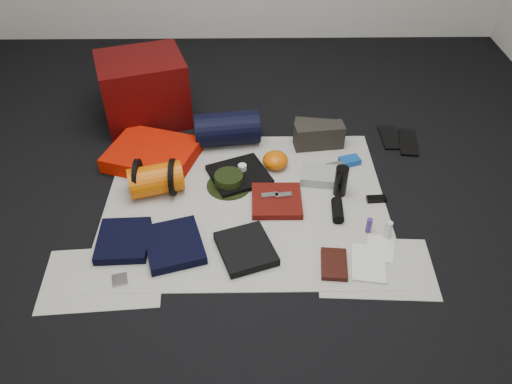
{
  "coord_description": "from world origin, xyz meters",
  "views": [
    {
      "loc": [
        0.03,
        -2.13,
        1.92
      ],
      "look_at": [
        0.06,
        -0.03,
        0.1
      ],
      "focal_mm": 35.0,
      "sensor_mm": 36.0,
      "label": 1
    }
  ],
  "objects_px": {
    "red_cabinet": "(144,90)",
    "water_bottle": "(341,181)",
    "stuff_sack": "(156,180)",
    "paperback_book": "(334,264)",
    "compact_camera": "(335,168)",
    "sleeping_pad": "(153,154)",
    "navy_duffel": "(227,129)"
  },
  "relations": [
    {
      "from": "red_cabinet",
      "to": "compact_camera",
      "type": "bearing_deg",
      "value": -44.46
    },
    {
      "from": "stuff_sack",
      "to": "water_bottle",
      "type": "xyz_separation_m",
      "value": [
        1.07,
        -0.03,
        0.0
      ]
    },
    {
      "from": "sleeping_pad",
      "to": "navy_duffel",
      "type": "height_order",
      "value": "navy_duffel"
    },
    {
      "from": "red_cabinet",
      "to": "paperback_book",
      "type": "bearing_deg",
      "value": -68.58
    },
    {
      "from": "stuff_sack",
      "to": "paperback_book",
      "type": "relative_size",
      "value": 1.55
    },
    {
      "from": "red_cabinet",
      "to": "water_bottle",
      "type": "distance_m",
      "value": 1.5
    },
    {
      "from": "water_bottle",
      "to": "paperback_book",
      "type": "distance_m",
      "value": 0.57
    },
    {
      "from": "water_bottle",
      "to": "paperback_book",
      "type": "bearing_deg",
      "value": -100.79
    },
    {
      "from": "stuff_sack",
      "to": "compact_camera",
      "type": "bearing_deg",
      "value": 9.65
    },
    {
      "from": "paperback_book",
      "to": "compact_camera",
      "type": "bearing_deg",
      "value": 87.66
    },
    {
      "from": "stuff_sack",
      "to": "compact_camera",
      "type": "relative_size",
      "value": 2.81
    },
    {
      "from": "navy_duffel",
      "to": "stuff_sack",
      "type": "bearing_deg",
      "value": -136.73
    },
    {
      "from": "red_cabinet",
      "to": "paperback_book",
      "type": "height_order",
      "value": "red_cabinet"
    },
    {
      "from": "red_cabinet",
      "to": "sleeping_pad",
      "type": "height_order",
      "value": "red_cabinet"
    },
    {
      "from": "navy_duffel",
      "to": "water_bottle",
      "type": "bearing_deg",
      "value": -45.96
    },
    {
      "from": "red_cabinet",
      "to": "paperback_book",
      "type": "relative_size",
      "value": 2.8
    },
    {
      "from": "red_cabinet",
      "to": "water_bottle",
      "type": "height_order",
      "value": "red_cabinet"
    },
    {
      "from": "navy_duffel",
      "to": "paperback_book",
      "type": "xyz_separation_m",
      "value": [
        0.56,
        -1.08,
        -0.09
      ]
    },
    {
      "from": "sleeping_pad",
      "to": "paperback_book",
      "type": "relative_size",
      "value": 2.63
    },
    {
      "from": "water_bottle",
      "to": "paperback_book",
      "type": "xyz_separation_m",
      "value": [
        -0.11,
        -0.55,
        -0.08
      ]
    },
    {
      "from": "compact_camera",
      "to": "navy_duffel",
      "type": "bearing_deg",
      "value": 141.25
    },
    {
      "from": "sleeping_pad",
      "to": "water_bottle",
      "type": "height_order",
      "value": "water_bottle"
    },
    {
      "from": "water_bottle",
      "to": "sleeping_pad",
      "type": "bearing_deg",
      "value": 163.5
    },
    {
      "from": "stuff_sack",
      "to": "water_bottle",
      "type": "relative_size",
      "value": 1.62
    },
    {
      "from": "stuff_sack",
      "to": "paperback_book",
      "type": "bearing_deg",
      "value": -31.35
    },
    {
      "from": "water_bottle",
      "to": "stuff_sack",
      "type": "bearing_deg",
      "value": 178.23
    },
    {
      "from": "navy_duffel",
      "to": "compact_camera",
      "type": "relative_size",
      "value": 3.83
    },
    {
      "from": "compact_camera",
      "to": "paperback_book",
      "type": "height_order",
      "value": "compact_camera"
    },
    {
      "from": "sleeping_pad",
      "to": "water_bottle",
      "type": "distance_m",
      "value": 1.18
    },
    {
      "from": "water_bottle",
      "to": "paperback_book",
      "type": "height_order",
      "value": "water_bottle"
    },
    {
      "from": "red_cabinet",
      "to": "stuff_sack",
      "type": "height_order",
      "value": "red_cabinet"
    },
    {
      "from": "stuff_sack",
      "to": "sleeping_pad",
      "type": "bearing_deg",
      "value": 102.58
    }
  ]
}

